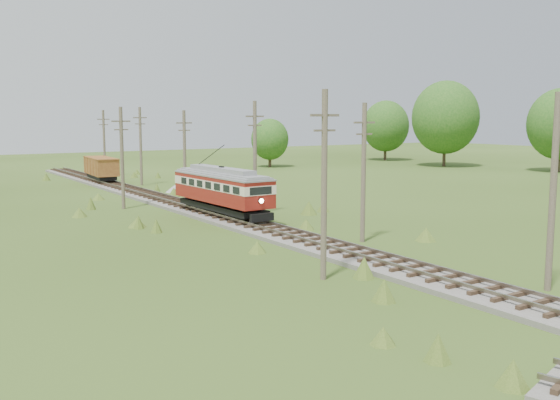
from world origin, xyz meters
TOP-DOWN VIEW (x-y plane):
  - railbed_main at (0.00, 34.00)m, footprint 3.60×96.00m
  - streetcar at (0.00, 30.56)m, footprint 2.93×11.32m
  - gondola at (0.00, 61.06)m, footprint 3.02×7.82m
  - gravel_pile at (4.58, 48.56)m, footprint 3.03×3.22m
  - utility_pole_r_1 at (3.10, 5.00)m, footprint 0.30×0.30m
  - utility_pole_r_2 at (3.30, 18.00)m, footprint 1.60×0.30m
  - utility_pole_r_3 at (3.20, 31.00)m, footprint 1.60×0.30m
  - utility_pole_r_4 at (3.00, 44.00)m, footprint 1.60×0.30m
  - utility_pole_r_5 at (3.40, 57.00)m, footprint 1.60×0.30m
  - utility_pole_r_6 at (3.20, 70.00)m, footprint 1.60×0.30m
  - utility_pole_l_a at (-4.20, 12.00)m, footprint 1.60×0.30m
  - utility_pole_l_b at (-4.50, 40.00)m, footprint 1.60×0.30m
  - tree_right_4 at (54.00, 58.00)m, footprint 10.50×10.50m
  - tree_right_5 at (56.00, 74.00)m, footprint 8.40×8.40m
  - tree_mid_b at (30.00, 72.00)m, footprint 5.88×5.88m

SIDE VIEW (x-z plane):
  - railbed_main at x=0.00m, z-range -0.09..0.48m
  - gravel_pile at x=4.58m, z-range -0.04..1.07m
  - gondola at x=0.00m, z-range 0.66..3.21m
  - streetcar at x=0.00m, z-range -0.13..5.01m
  - utility_pole_r_4 at x=3.00m, z-range 0.12..8.52m
  - tree_mid_b at x=30.00m, z-range 0.54..8.12m
  - utility_pole_r_1 at x=3.10m, z-range 0.00..8.80m
  - utility_pole_r_2 at x=3.30m, z-range 0.12..8.72m
  - utility_pole_l_b at x=-4.50m, z-range 0.12..8.72m
  - utility_pole_r_6 at x=3.20m, z-range 0.12..8.82m
  - utility_pole_r_5 at x=3.40m, z-range 0.13..9.03m
  - utility_pole_r_3 at x=3.20m, z-range 0.13..9.13m
  - utility_pole_l_a at x=-4.20m, z-range 0.13..9.13m
  - tree_right_5 at x=56.00m, z-range 0.78..11.60m
  - tree_right_4 at x=54.00m, z-range 0.98..14.51m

